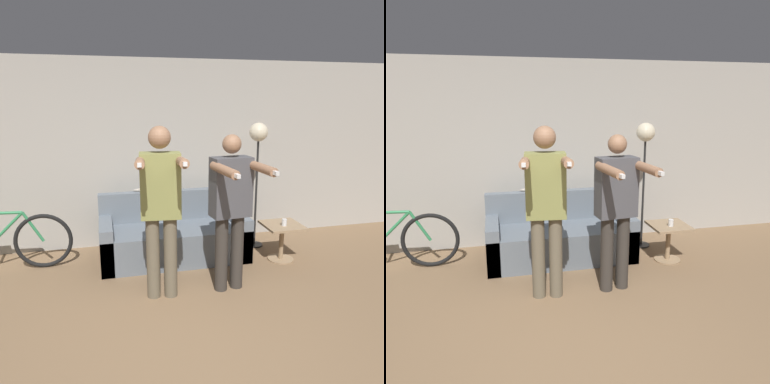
# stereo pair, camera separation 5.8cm
# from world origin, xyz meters

# --- Properties ---
(wall_back) EXTENTS (10.00, 0.05, 2.60)m
(wall_back) POSITION_xyz_m (0.00, 3.08, 1.30)
(wall_back) COLOR #B7B2A8
(wall_back) RESTS_ON ground_plane
(couch) EXTENTS (1.89, 0.81, 0.85)m
(couch) POSITION_xyz_m (0.13, 2.42, 0.28)
(couch) COLOR slate
(couch) RESTS_ON ground_plane
(person_left) EXTENTS (0.53, 0.71, 1.81)m
(person_left) POSITION_xyz_m (-0.18, 1.43, 1.05)
(person_left) COLOR #6B604C
(person_left) RESTS_ON ground_plane
(person_right) EXTENTS (0.54, 0.71, 1.71)m
(person_right) POSITION_xyz_m (0.57, 1.42, 0.98)
(person_right) COLOR #38332D
(person_right) RESTS_ON ground_plane
(cat) EXTENTS (0.51, 0.14, 0.16)m
(cat) POSITION_xyz_m (-0.05, 2.72, 0.92)
(cat) COLOR #B7AD9E
(cat) RESTS_ON couch
(floor_lamp) EXTENTS (0.25, 0.25, 1.75)m
(floor_lamp) POSITION_xyz_m (1.34, 2.57, 1.46)
(floor_lamp) COLOR black
(floor_lamp) RESTS_ON ground_plane
(side_table) EXTENTS (0.48, 0.48, 0.49)m
(side_table) POSITION_xyz_m (1.49, 2.02, 0.35)
(side_table) COLOR #A38460
(side_table) RESTS_ON ground_plane
(cup) EXTENTS (0.06, 0.06, 0.09)m
(cup) POSITION_xyz_m (1.48, 1.96, 0.53)
(cup) COLOR white
(cup) RESTS_ON side_table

